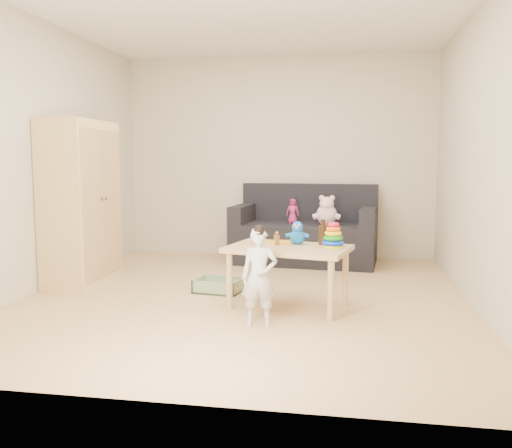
% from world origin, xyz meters
% --- Properties ---
extents(room, '(4.50, 4.50, 4.50)m').
position_xyz_m(room, '(0.00, 0.00, 1.30)').
color(room, tan).
rests_on(room, ground).
extents(wardrobe, '(0.46, 0.92, 1.65)m').
position_xyz_m(wardrobe, '(-1.76, 0.28, 0.83)').
color(wardrobe, '#DCBF78').
rests_on(wardrobe, ground).
extents(sofa, '(1.80, 1.02, 0.49)m').
position_xyz_m(sofa, '(0.39, 1.79, 0.24)').
color(sofa, black).
rests_on(sofa, ground).
extents(play_table, '(1.11, 0.83, 0.53)m').
position_xyz_m(play_table, '(0.42, -0.29, 0.26)').
color(play_table, tan).
rests_on(play_table, ground).
extents(storage_bin, '(0.47, 0.38, 0.13)m').
position_xyz_m(storage_bin, '(-0.30, 0.14, 0.06)').
color(storage_bin, gray).
rests_on(storage_bin, ground).
extents(toddler, '(0.29, 0.21, 0.73)m').
position_xyz_m(toddler, '(0.26, -0.84, 0.37)').
color(toddler, silver).
rests_on(toddler, ground).
extents(pink_bear, '(0.28, 0.24, 0.30)m').
position_xyz_m(pink_bear, '(0.66, 1.67, 0.64)').
color(pink_bear, '#FFBBD0').
rests_on(pink_bear, sofa).
extents(doll, '(0.16, 0.11, 0.30)m').
position_xyz_m(doll, '(0.25, 1.74, 0.63)').
color(doll, '#BC2361').
rests_on(doll, sofa).
extents(ring_stacker, '(0.19, 0.19, 0.21)m').
position_xyz_m(ring_stacker, '(0.80, -0.28, 0.61)').
color(ring_stacker, '#C5DC0B').
rests_on(ring_stacker, play_table).
extents(brown_bottle, '(0.07, 0.07, 0.22)m').
position_xyz_m(brown_bottle, '(0.71, -0.15, 0.62)').
color(brown_bottle, black).
rests_on(brown_bottle, play_table).
extents(blue_plush, '(0.20, 0.18, 0.21)m').
position_xyz_m(blue_plush, '(0.49, -0.15, 0.63)').
color(blue_plush, blue).
rests_on(blue_plush, play_table).
extents(wooden_figure, '(0.06, 0.06, 0.12)m').
position_xyz_m(wooden_figure, '(0.32, -0.25, 0.59)').
color(wooden_figure, brown).
rests_on(wooden_figure, play_table).
extents(yellow_book, '(0.21, 0.21, 0.01)m').
position_xyz_m(yellow_book, '(0.32, -0.11, 0.53)').
color(yellow_book, orange).
rests_on(yellow_book, play_table).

